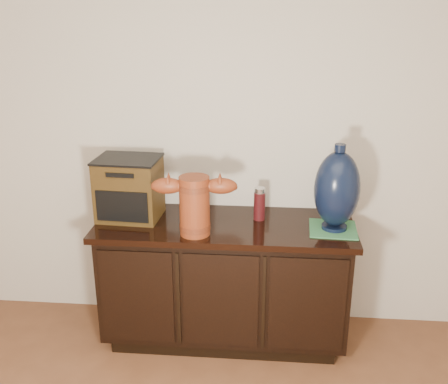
# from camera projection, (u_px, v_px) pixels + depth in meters

# --- Properties ---
(sideboard) EXTENTS (1.46, 0.56, 0.75)m
(sideboard) POSITION_uv_depth(u_px,v_px,m) (225.00, 280.00, 3.09)
(sideboard) COLOR black
(sideboard) RESTS_ON ground
(terracotta_vessel) EXTENTS (0.46, 0.18, 0.32)m
(terracotta_vessel) POSITION_uv_depth(u_px,v_px,m) (195.00, 202.00, 2.77)
(terracotta_vessel) COLOR maroon
(terracotta_vessel) RESTS_ON sideboard
(tv_radio) EXTENTS (0.37, 0.31, 0.36)m
(tv_radio) POSITION_uv_depth(u_px,v_px,m) (129.00, 188.00, 2.99)
(tv_radio) COLOR #3C290F
(tv_radio) RESTS_ON sideboard
(green_mat) EXTENTS (0.27, 0.27, 0.01)m
(green_mat) POSITION_uv_depth(u_px,v_px,m) (333.00, 229.00, 2.88)
(green_mat) COLOR #316E41
(green_mat) RESTS_ON sideboard
(lamp_base) EXTENTS (0.26, 0.26, 0.48)m
(lamp_base) POSITION_uv_depth(u_px,v_px,m) (337.00, 190.00, 2.80)
(lamp_base) COLOR black
(lamp_base) RESTS_ON green_mat
(spray_can) EXTENTS (0.07, 0.07, 0.19)m
(spray_can) POSITION_uv_depth(u_px,v_px,m) (259.00, 204.00, 2.99)
(spray_can) COLOR #5A0F13
(spray_can) RESTS_ON sideboard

